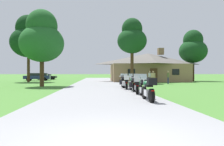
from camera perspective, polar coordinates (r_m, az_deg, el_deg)
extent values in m
plane|color=#42752D|center=(24.39, -3.26, -3.31)|extent=(500.00, 500.00, 0.00)
cube|color=gray|center=(22.39, -3.19, -3.53)|extent=(6.40, 80.00, 0.06)
cylinder|color=black|center=(11.62, 8.29, -5.07)|extent=(0.12, 0.64, 0.64)
cylinder|color=black|center=(10.23, 10.17, -5.76)|extent=(0.17, 0.64, 0.64)
cube|color=silver|center=(10.90, 9.20, -5.09)|extent=(0.27, 0.57, 0.30)
ellipsoid|color=#195B33|center=(11.12, 8.87, -2.66)|extent=(0.31, 0.53, 0.26)
cube|color=black|center=(10.68, 9.46, -3.25)|extent=(0.29, 0.53, 0.10)
cylinder|color=silver|center=(11.54, 8.34, -1.62)|extent=(0.66, 0.05, 0.03)
cylinder|color=silver|center=(11.60, 8.29, -3.30)|extent=(0.06, 0.24, 0.73)
cube|color=#B2BCC6|center=(11.64, 8.22, -0.92)|extent=(0.32, 0.12, 0.27)
sphere|color=silver|center=(11.55, 8.34, -2.32)|extent=(0.11, 0.11, 0.11)
cube|color=black|center=(10.14, 10.25, -2.18)|extent=(0.41, 0.37, 0.32)
cube|color=red|center=(10.00, 10.51, -4.60)|extent=(0.14, 0.03, 0.06)
cylinder|color=silver|center=(10.59, 10.45, -6.11)|extent=(0.08, 0.55, 0.07)
cylinder|color=black|center=(13.38, 7.47, -4.40)|extent=(0.16, 0.65, 0.64)
cylinder|color=black|center=(11.96, 8.35, -4.92)|extent=(0.20, 0.65, 0.64)
cube|color=silver|center=(12.65, 7.90, -4.38)|extent=(0.30, 0.58, 0.30)
ellipsoid|color=#195B33|center=(12.88, 7.74, -2.30)|extent=(0.34, 0.54, 0.26)
cube|color=black|center=(12.43, 8.02, -2.80)|extent=(0.32, 0.54, 0.10)
cylinder|color=silver|center=(13.31, 7.50, -1.41)|extent=(0.66, 0.08, 0.03)
cylinder|color=silver|center=(13.36, 7.47, -2.86)|extent=(0.08, 0.24, 0.73)
cube|color=#B2BCC6|center=(13.40, 7.44, -0.80)|extent=(0.33, 0.13, 0.27)
sphere|color=silver|center=(13.31, 7.50, -2.01)|extent=(0.11, 0.11, 0.11)
cube|color=black|center=(11.87, 8.38, -1.87)|extent=(0.43, 0.39, 0.32)
cube|color=red|center=(11.73, 8.50, -3.92)|extent=(0.14, 0.04, 0.06)
cylinder|color=silver|center=(12.30, 8.78, -5.25)|extent=(0.11, 0.55, 0.07)
cylinder|color=black|center=(15.44, 6.21, -3.82)|extent=(0.19, 0.65, 0.64)
cylinder|color=black|center=(14.01, 6.55, -4.21)|extent=(0.23, 0.65, 0.64)
cube|color=silver|center=(14.70, 6.37, -3.77)|extent=(0.33, 0.59, 0.30)
ellipsoid|color=orange|center=(14.94, 6.31, -1.98)|extent=(0.36, 0.55, 0.26)
cube|color=black|center=(14.48, 6.42, -2.40)|extent=(0.34, 0.55, 0.10)
cylinder|color=silver|center=(15.37, 6.22, -1.22)|extent=(0.66, 0.11, 0.03)
cylinder|color=silver|center=(15.42, 6.21, -2.48)|extent=(0.09, 0.24, 0.73)
cube|color=#B2BCC6|center=(15.47, 6.19, -0.69)|extent=(0.33, 0.15, 0.27)
sphere|color=silver|center=(15.37, 6.22, -1.74)|extent=(0.11, 0.11, 0.11)
cube|color=#B7B7BC|center=(13.92, 6.56, -1.59)|extent=(0.44, 0.41, 0.32)
cube|color=red|center=(13.77, 6.60, -3.34)|extent=(0.14, 0.05, 0.06)
cylinder|color=silver|center=(14.34, 7.02, -4.51)|extent=(0.14, 0.55, 0.07)
cylinder|color=black|center=(17.39, 4.89, -3.39)|extent=(0.12, 0.64, 0.64)
cylinder|color=black|center=(15.97, 5.78, -3.69)|extent=(0.17, 0.64, 0.64)
cube|color=silver|center=(16.66, 5.33, -3.33)|extent=(0.27, 0.56, 0.30)
ellipsoid|color=#195B33|center=(16.89, 5.17, -1.76)|extent=(0.31, 0.53, 0.26)
cube|color=black|center=(16.44, 5.45, -2.12)|extent=(0.29, 0.53, 0.10)
cylinder|color=silver|center=(17.32, 4.91, -1.08)|extent=(0.66, 0.04, 0.03)
cylinder|color=silver|center=(17.37, 4.89, -2.20)|extent=(0.06, 0.24, 0.73)
cube|color=#B2BCC6|center=(17.42, 4.85, -0.62)|extent=(0.32, 0.12, 0.27)
sphere|color=silver|center=(17.32, 4.91, -1.55)|extent=(0.11, 0.11, 0.11)
cube|color=black|center=(15.90, 5.81, -1.40)|extent=(0.41, 0.37, 0.32)
cube|color=red|center=(15.75, 5.93, -2.93)|extent=(0.14, 0.03, 0.06)
cylinder|color=silver|center=(16.32, 6.05, -3.96)|extent=(0.08, 0.55, 0.07)
cube|color=black|center=(15.97, 4.83, -3.04)|extent=(0.21, 0.40, 0.36)
cube|color=black|center=(16.06, 6.66, -3.02)|extent=(0.21, 0.40, 0.36)
cylinder|color=black|center=(19.44, 3.58, -3.03)|extent=(0.16, 0.65, 0.64)
cylinder|color=black|center=(18.00, 3.81, -3.27)|extent=(0.21, 0.65, 0.64)
cube|color=silver|center=(18.69, 3.69, -2.97)|extent=(0.31, 0.58, 0.30)
ellipsoid|color=orange|center=(18.94, 3.65, -1.57)|extent=(0.34, 0.54, 0.26)
cube|color=black|center=(18.48, 3.72, -1.89)|extent=(0.32, 0.54, 0.10)
cylinder|color=silver|center=(19.37, 3.59, -0.97)|extent=(0.66, 0.09, 0.03)
cylinder|color=silver|center=(19.42, 3.58, -1.97)|extent=(0.08, 0.24, 0.73)
cube|color=#B2BCC6|center=(19.47, 3.58, -0.55)|extent=(0.33, 0.14, 0.27)
sphere|color=silver|center=(19.37, 3.59, -1.38)|extent=(0.11, 0.11, 0.11)
cube|color=silver|center=(17.93, 3.81, -1.24)|extent=(0.43, 0.39, 0.32)
cube|color=red|center=(17.77, 3.84, -2.59)|extent=(0.14, 0.04, 0.06)
cylinder|color=silver|center=(18.33, 4.19, -3.53)|extent=(0.12, 0.55, 0.07)
cube|color=silver|center=(18.03, 2.97, -2.70)|extent=(0.23, 0.42, 0.36)
cube|color=silver|center=(18.06, 4.62, -2.69)|extent=(0.23, 0.42, 0.36)
cylinder|color=black|center=(21.29, 2.66, -2.77)|extent=(0.13, 0.64, 0.64)
cylinder|color=black|center=(19.86, 3.01, -2.97)|extent=(0.17, 0.64, 0.64)
cube|color=silver|center=(20.55, 2.83, -2.70)|extent=(0.28, 0.57, 0.30)
ellipsoid|color=silver|center=(20.79, 2.77, -1.43)|extent=(0.32, 0.53, 0.26)
cube|color=black|center=(20.34, 2.88, -1.71)|extent=(0.30, 0.53, 0.10)
cylinder|color=silver|center=(21.23, 2.67, -0.89)|extent=(0.66, 0.05, 0.03)
cylinder|color=silver|center=(21.27, 2.66, -1.80)|extent=(0.07, 0.24, 0.73)
cube|color=#B2BCC6|center=(21.32, 2.64, -0.51)|extent=(0.32, 0.12, 0.27)
sphere|color=silver|center=(21.23, 2.67, -1.26)|extent=(0.11, 0.11, 0.11)
cube|color=black|center=(19.78, 3.02, -1.12)|extent=(0.41, 0.37, 0.32)
cube|color=red|center=(19.63, 3.07, -2.35)|extent=(0.14, 0.03, 0.06)
cylinder|color=silver|center=(20.19, 3.32, -3.20)|extent=(0.09, 0.55, 0.07)
cube|color=black|center=(19.88, 2.25, -2.45)|extent=(0.21, 0.41, 0.36)
cube|color=black|center=(19.92, 3.74, -2.44)|extent=(0.21, 0.41, 0.36)
cylinder|color=black|center=(23.56, 2.67, -2.50)|extent=(0.15, 0.65, 0.64)
cylinder|color=black|center=(22.13, 2.86, -2.66)|extent=(0.19, 0.65, 0.64)
cube|color=silver|center=(22.82, 2.77, -2.43)|extent=(0.30, 0.58, 0.30)
ellipsoid|color=#195B33|center=(23.07, 2.73, -1.29)|extent=(0.33, 0.54, 0.26)
cube|color=black|center=(22.61, 2.79, -1.54)|extent=(0.31, 0.54, 0.10)
cylinder|color=silver|center=(23.50, 2.68, -0.80)|extent=(0.66, 0.07, 0.03)
cylinder|color=silver|center=(23.55, 2.67, -1.63)|extent=(0.07, 0.24, 0.73)
cube|color=#B2BCC6|center=(23.60, 2.66, -0.46)|extent=(0.33, 0.13, 0.27)
sphere|color=silver|center=(23.51, 2.68, -1.14)|extent=(0.11, 0.11, 0.11)
cube|color=black|center=(22.06, 2.87, -1.01)|extent=(0.42, 0.38, 0.32)
cube|color=red|center=(21.90, 2.90, -2.11)|extent=(0.14, 0.04, 0.06)
cylinder|color=silver|center=(22.46, 3.18, -2.88)|extent=(0.10, 0.55, 0.07)
cube|color=black|center=(22.16, 2.19, -2.20)|extent=(0.23, 0.41, 0.36)
cube|color=black|center=(22.18, 3.53, -2.19)|extent=(0.23, 0.41, 0.36)
cube|color=#896B4C|center=(37.14, 9.25, 0.01)|extent=(12.01, 7.51, 2.84)
pyramid|color=#5B5651|center=(37.22, 9.25, 3.61)|extent=(12.73, 7.96, 1.83)
cube|color=brown|center=(37.87, 12.45, 5.47)|extent=(0.90, 0.90, 1.10)
cube|color=#472D19|center=(33.47, 10.73, -0.62)|extent=(1.10, 0.08, 2.10)
cube|color=black|center=(32.78, 5.04, 0.27)|extent=(1.10, 0.06, 0.90)
cube|color=black|center=(34.47, 16.15, 0.25)|extent=(1.10, 0.06, 0.90)
cylinder|color=#75664C|center=(31.42, 9.84, -1.79)|extent=(0.14, 0.14, 0.86)
cylinder|color=#75664C|center=(31.55, 9.62, -1.78)|extent=(0.14, 0.14, 0.86)
cube|color=silver|center=(31.47, 9.73, -0.49)|extent=(0.37, 0.42, 0.56)
cylinder|color=silver|center=(31.30, 10.01, -0.53)|extent=(0.09, 0.09, 0.58)
cylinder|color=silver|center=(31.64, 9.45, -0.53)|extent=(0.09, 0.09, 0.58)
sphere|color=tan|center=(31.47, 9.73, 0.27)|extent=(0.21, 0.21, 0.21)
cylinder|color=#B2AD99|center=(31.47, 9.73, 0.45)|extent=(0.22, 0.22, 0.05)
cylinder|color=#75664C|center=(27.82, 10.76, -2.02)|extent=(0.14, 0.14, 0.86)
cylinder|color=#75664C|center=(27.88, 10.40, -2.01)|extent=(0.14, 0.14, 0.86)
cube|color=tan|center=(27.83, 10.58, -0.56)|extent=(0.42, 0.38, 0.56)
cylinder|color=tan|center=(27.77, 11.03, -0.60)|extent=(0.09, 0.09, 0.58)
cylinder|color=tan|center=(27.91, 10.13, -0.60)|extent=(0.09, 0.09, 0.58)
sphere|color=tan|center=(27.83, 10.58, 0.31)|extent=(0.21, 0.21, 0.21)
cylinder|color=navy|center=(29.27, 14.26, -1.92)|extent=(0.14, 0.14, 0.86)
cylinder|color=navy|center=(29.45, 14.31, -1.91)|extent=(0.14, 0.14, 0.86)
cube|color=#5B6638|center=(29.34, 14.29, -0.53)|extent=(0.36, 0.42, 0.56)
cylinder|color=#5B6638|center=(29.12, 14.22, -0.57)|extent=(0.09, 0.09, 0.58)
cylinder|color=#5B6638|center=(29.57, 14.35, -0.56)|extent=(0.09, 0.09, 0.58)
sphere|color=tan|center=(29.34, 14.29, 0.29)|extent=(0.21, 0.21, 0.21)
cylinder|color=#B2AD99|center=(29.34, 14.29, 0.49)|extent=(0.22, 0.22, 0.05)
cylinder|color=#422D19|center=(24.14, -17.66, 0.51)|extent=(0.44, 0.44, 3.24)
ellipsoid|color=#1E5623|center=(24.34, -17.66, 7.30)|extent=(4.57, 4.57, 3.89)
ellipsoid|color=#1B4E20|center=(24.64, -17.66, 11.52)|extent=(3.20, 3.20, 3.43)
cylinder|color=#422D19|center=(41.02, 20.19, 0.76)|extent=(0.44, 0.44, 3.91)
ellipsoid|color=#143D19|center=(41.19, 20.19, 5.31)|extent=(4.80, 4.80, 4.08)
ellipsoid|color=#123716|center=(41.41, 20.19, 7.96)|extent=(3.36, 3.36, 3.60)
cylinder|color=#422D19|center=(30.72, 5.20, 1.80)|extent=(0.44, 0.44, 4.75)
ellipsoid|color=#143D19|center=(31.03, 5.20, 8.26)|extent=(4.08, 4.08, 3.47)
ellipsoid|color=#123716|center=(31.31, 5.20, 11.22)|extent=(2.86, 2.86, 3.06)
cylinder|color=#422D19|center=(36.91, -20.76, 1.45)|extent=(0.44, 0.44, 4.69)
ellipsoid|color=#0F3314|center=(37.21, -20.76, 7.41)|extent=(5.53, 5.53, 4.70)
ellipsoid|color=black|center=(37.56, -20.76, 10.76)|extent=(3.87, 3.87, 4.15)
cube|color=navy|center=(42.72, -18.74, -1.06)|extent=(4.71, 2.15, 0.60)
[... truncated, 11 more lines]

